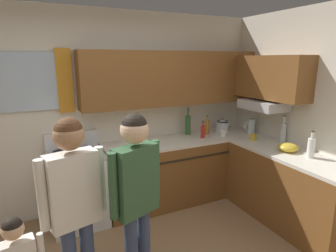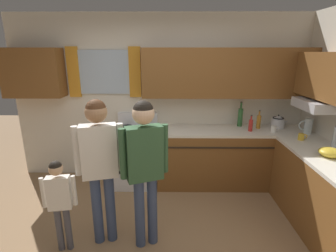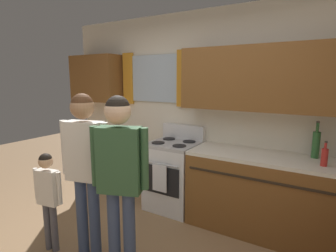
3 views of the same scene
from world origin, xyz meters
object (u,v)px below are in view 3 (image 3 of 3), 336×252
at_px(bottle_wine_green, 316,144).
at_px(stove_oven, 174,174).
at_px(small_child, 48,191).
at_px(bottle_sauce_red, 324,157).
at_px(adult_holding_child, 85,157).
at_px(adult_in_plaid, 120,167).

bearing_deg(bottle_wine_green, stove_oven, -173.96).
bearing_deg(bottle_wine_green, small_child, -143.43).
bearing_deg(stove_oven, bottle_sauce_red, -3.01).
height_order(bottle_sauce_red, adult_holding_child, adult_holding_child).
bearing_deg(stove_oven, adult_holding_child, -98.07).
bearing_deg(small_child, bottle_wine_green, 36.57).
xyz_separation_m(stove_oven, adult_in_plaid, (0.27, -1.37, 0.54)).
bearing_deg(adult_in_plaid, adult_holding_child, 174.51).
relative_size(stove_oven, small_child, 1.08).
bearing_deg(small_child, adult_in_plaid, 6.33).
distance_m(bottle_sauce_red, adult_in_plaid, 1.93).
relative_size(bottle_wine_green, adult_in_plaid, 0.25).
relative_size(stove_oven, adult_in_plaid, 0.69).
xyz_separation_m(adult_holding_child, small_child, (-0.40, -0.14, -0.37)).
height_order(bottle_wine_green, adult_holding_child, adult_holding_child).
distance_m(stove_oven, bottle_wine_green, 1.74).
bearing_deg(small_child, stove_oven, 68.27).
distance_m(bottle_sauce_red, small_child, 2.71).
relative_size(bottle_sauce_red, small_child, 0.24).
relative_size(stove_oven, bottle_wine_green, 2.79).
bearing_deg(adult_in_plaid, bottle_wine_green, 48.80).
bearing_deg(adult_holding_child, small_child, -160.62).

